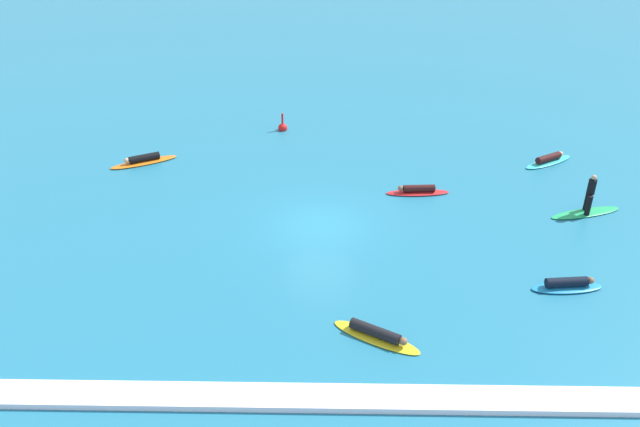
{
  "coord_description": "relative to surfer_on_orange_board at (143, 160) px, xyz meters",
  "views": [
    {
      "loc": [
        0.36,
        -21.17,
        12.12
      ],
      "look_at": [
        0.0,
        0.0,
        0.5
      ],
      "focal_mm": 34.43,
      "sensor_mm": 36.0,
      "label": 1
    }
  ],
  "objects": [
    {
      "name": "surfer_on_yellow_board",
      "position": [
        10.44,
        -12.68,
        0.01
      ],
      "size": [
        2.81,
        2.02,
        0.41
      ],
      "rotation": [
        0.0,
        0.0,
        5.76
      ],
      "color": "yellow",
      "rests_on": "ground_plane"
    },
    {
      "name": "wave_crest",
      "position": [
        8.63,
        -15.19,
        -0.06
      ],
      "size": [
        24.16,
        0.9,
        0.18
      ],
      "primitive_type": "cube",
      "color": "white",
      "rests_on": "ground_plane"
    },
    {
      "name": "surfer_on_blue_board",
      "position": [
        17.0,
        -10.04,
        0.01
      ],
      "size": [
        2.49,
        0.94,
        0.44
      ],
      "rotation": [
        0.0,
        0.0,
        0.1
      ],
      "color": "#1E8CD1",
      "rests_on": "ground_plane"
    },
    {
      "name": "surfer_on_teal_board",
      "position": [
        19.59,
        0.37,
        0.01
      ],
      "size": [
        2.89,
        2.18,
        0.45
      ],
      "rotation": [
        0.0,
        0.0,
        0.56
      ],
      "color": "#33C6CC",
      "rests_on": "ground_plane"
    },
    {
      "name": "marker_buoy",
      "position": [
        6.41,
        4.53,
        0.01
      ],
      "size": [
        0.5,
        0.5,
        1.08
      ],
      "color": "red",
      "rests_on": "ground_plane"
    },
    {
      "name": "ground_plane",
      "position": [
        8.63,
        -5.83,
        -0.15
      ],
      "size": [
        120.0,
        120.0,
        0.0
      ],
      "primitive_type": "plane",
      "color": "teal",
      "rests_on": "ground"
    },
    {
      "name": "surfer_on_orange_board",
      "position": [
        0.0,
        0.0,
        0.0
      ],
      "size": [
        3.15,
        2.21,
        0.45
      ],
      "rotation": [
        0.0,
        0.0,
        3.65
      ],
      "color": "orange",
      "rests_on": "ground_plane"
    },
    {
      "name": "surfer_on_green_board",
      "position": [
        19.53,
        -4.75,
        0.27
      ],
      "size": [
        3.28,
        1.62,
        1.75
      ],
      "rotation": [
        0.0,
        0.0,
        0.3
      ],
      "color": "#23B266",
      "rests_on": "ground_plane"
    },
    {
      "name": "surfer_on_red_board",
      "position": [
        12.83,
        -3.03,
        -0.0
      ],
      "size": [
        2.79,
        0.83,
        0.41
      ],
      "rotation": [
        0.0,
        0.0,
        3.21
      ],
      "color": "red",
      "rests_on": "ground_plane"
    }
  ]
}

